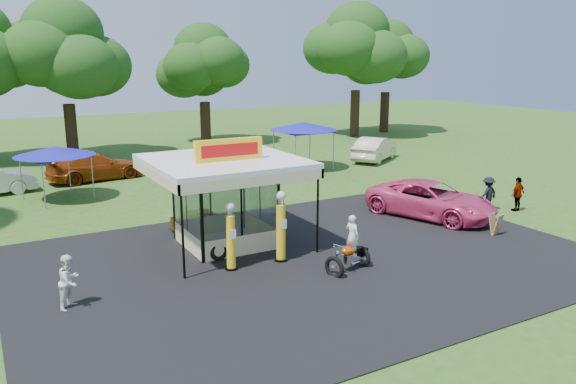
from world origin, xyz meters
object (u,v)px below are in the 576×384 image
Objects in this scene: gas_pump_left at (231,238)px; spectator_east_b at (518,194)px; spectator_west at (70,281)px; gas_station_kiosk at (225,200)px; gas_pump_right at (281,228)px; bg_car_b at (95,167)px; motorcycle at (351,248)px; tent_west at (55,151)px; tent_east at (303,126)px; bg_car_c at (220,158)px; a_frame_sign at (496,225)px; kiosk_car at (205,219)px; pink_sedan at (431,200)px; bg_car_e at (375,149)px; spectator_east_a at (488,194)px.

gas_pump_left is 14.79m from spectator_east_b.
spectator_east_b is at bearing -45.13° from spectator_west.
gas_pump_right is (0.98, -2.63, -0.55)m from gas_station_kiosk.
spectator_east_b is at bearing -146.54° from bg_car_b.
tent_west is at bearing 99.40° from motorcycle.
tent_east is (10.45, 11.66, 0.97)m from gas_station_kiosk.
motorcycle is at bearing -29.72° from gas_pump_left.
tent_east is at bearing 48.46° from motorcycle.
bg_car_b is 12.96m from tent_east.
tent_east is at bearing -83.08° from spectator_east_b.
spectator_west is at bearing -154.14° from gas_station_kiosk.
spectator_east_b reaches higher than spectator_west.
tent_east reaches higher than bg_car_c.
tent_west is 15.04m from tent_east.
a_frame_sign is 16.16m from spectator_west.
bg_car_c is (6.42, 16.33, -0.35)m from gas_pump_left.
kiosk_car is at bearing 95.48° from motorcycle.
gas_pump_right is 14.56m from tent_west.
tent_east is (0.44, 15.91, 2.30)m from a_frame_sign.
gas_station_kiosk reaches higher than pink_sedan.
bg_car_e is at bearing 39.65° from gas_pump_left.
gas_station_kiosk is 2.76m from gas_pump_left.
gas_station_kiosk is 14.91m from bg_car_b.
tent_west is at bearing -37.56° from spectator_east_a.
gas_station_kiosk is 1.15× the size of bg_car_c.
spectator_east_a reaches higher than a_frame_sign.
tent_west is at bearing 59.17° from bg_car_e.
gas_station_kiosk is at bearing 92.10° from bg_car_e.
gas_pump_left is at bearing 155.59° from a_frame_sign.
spectator_east_b is 14.19m from bg_car_e.
motorcycle is at bearing -171.89° from pink_sedan.
kiosk_car is at bearing 86.70° from bg_car_e.
bg_car_b is 5.01m from tent_west.
gas_pump_right reaches higher than kiosk_car.
gas_pump_right is (1.87, -0.09, 0.09)m from gas_pump_left.
gas_station_kiosk reaches higher than spectator_west.
spectator_east_a is 21.24m from tent_west.
gas_pump_left is 0.44× the size of bg_car_b.
motorcycle is 11.53m from spectator_east_b.
bg_car_e is at bearing 43.06° from gas_pump_right.
spectator_east_b is at bearing -8.86° from gas_station_kiosk.
spectator_west is (-5.21, -0.42, -0.35)m from gas_pump_left.
pink_sedan is 4.45m from spectator_east_b.
kiosk_car is 0.60× the size of bg_car_c.
kiosk_car is at bearing 101.46° from gas_pump_right.
bg_car_c is (5.53, 11.59, 0.32)m from kiosk_car.
tent_east is (-3.44, 13.82, 1.94)m from spectator_east_b.
kiosk_car is 0.49× the size of pink_sedan.
tent_east is at bearing 48.12° from gas_station_kiosk.
gas_pump_right is 12.93m from spectator_east_b.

